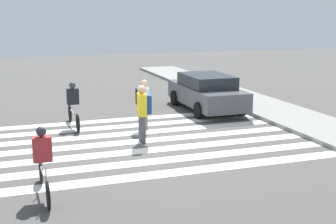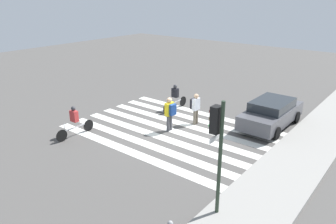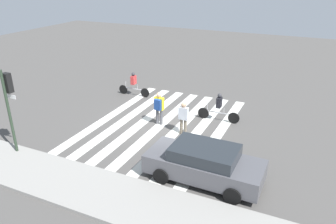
{
  "view_description": "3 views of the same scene",
  "coord_description": "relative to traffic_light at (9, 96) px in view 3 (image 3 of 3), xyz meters",
  "views": [
    {
      "loc": [
        13.6,
        -3.86,
        3.96
      ],
      "look_at": [
        0.96,
        0.53,
        1.09
      ],
      "focal_mm": 50.0,
      "sensor_mm": 36.0,
      "label": 1
    },
    {
      "loc": [
        12.36,
        9.63,
        6.77
      ],
      "look_at": [
        0.16,
        -0.08,
        1.02
      ],
      "focal_mm": 35.0,
      "sensor_mm": 36.0,
      "label": 2
    },
    {
      "loc": [
        -6.94,
        14.16,
        7.55
      ],
      "look_at": [
        -0.62,
        0.46,
        1.02
      ],
      "focal_mm": 35.0,
      "sensor_mm": 36.0,
      "label": 3
    }
  ],
  "objects": [
    {
      "name": "crosswalk_stripes",
      "position": [
        -4.55,
        -5.27,
        -2.71
      ],
      "size": [
        6.72,
        10.0,
        0.01
      ],
      "color": "silver",
      "rests_on": "ground_plane"
    },
    {
      "name": "ground_plane",
      "position": [
        -4.55,
        -5.27,
        -2.72
      ],
      "size": [
        60.0,
        60.0,
        0.0
      ],
      "primitive_type": "plane",
      "color": "#4C4947"
    },
    {
      "name": "traffic_light",
      "position": [
        0.0,
        0.0,
        0.0
      ],
      "size": [
        0.6,
        0.5,
        3.88
      ],
      "color": "#283828",
      "rests_on": "ground_plane"
    },
    {
      "name": "pedestrian_adult_blue_shirt",
      "position": [
        -4.44,
        -5.25,
        -1.67
      ],
      "size": [
        0.52,
        0.44,
        1.79
      ],
      "rotation": [
        0.0,
        0.0,
        3.04
      ],
      "color": "#4C4C51",
      "rests_on": "ground_plane"
    },
    {
      "name": "pedestrian_adult_tall_backpack",
      "position": [
        -6.03,
        -4.79,
        -1.72
      ],
      "size": [
        0.48,
        0.4,
        1.71
      ],
      "rotation": [
        0.0,
        0.0,
        -0.03
      ],
      "color": "#6B6051",
      "rests_on": "ground_plane"
    },
    {
      "name": "cyclist_far_lane",
      "position": [
        -7.16,
        -7.01,
        -1.86
      ],
      "size": [
        2.32,
        0.4,
        1.58
      ],
      "rotation": [
        0.0,
        0.0,
        0.02
      ],
      "color": "black",
      "rests_on": "ground_plane"
    },
    {
      "name": "sidewalk_curb",
      "position": [
        -4.55,
        0.98,
        -2.65
      ],
      "size": [
        36.0,
        2.5,
        0.14
      ],
      "color": "gray",
      "rests_on": "ground_plane"
    },
    {
      "name": "cyclist_mid_street",
      "position": [
        -1.0,
        -8.52,
        -1.86
      ],
      "size": [
        2.22,
        0.4,
        1.57
      ],
      "rotation": [
        0.0,
        0.0,
        0.02
      ],
      "color": "black",
      "rests_on": "ground_plane"
    },
    {
      "name": "car_parked_silver_sedan",
      "position": [
        -8.25,
        -1.45,
        -1.96
      ],
      "size": [
        4.52,
        2.05,
        1.47
      ],
      "rotation": [
        0.0,
        0.0,
        -0.02
      ],
      "color": "#4C4C51",
      "rests_on": "ground_plane"
    }
  ]
}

